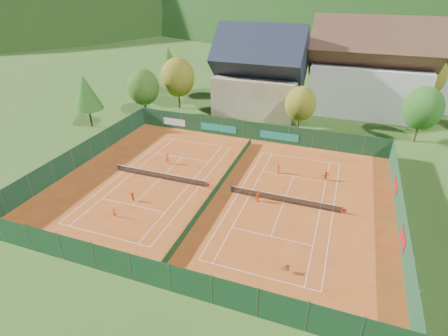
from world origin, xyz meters
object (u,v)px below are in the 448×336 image
Objects in this scene: player_right_near at (258,196)px; player_right_far_b at (326,176)px; player_right_far_a at (278,168)px; ball_hopper at (287,268)px; player_left_mid at (132,197)px; chalet at (260,76)px; hotel_block_a at (369,73)px; hotel_block_b at (446,74)px; player_left_far at (167,158)px; player_left_near at (115,212)px.

player_right_near is 10.17m from player_right_far_b.
ball_hopper is at bearing 115.72° from player_right_far_a.
player_right_near is at bearing 51.17° from player_left_mid.
player_left_mid is 0.89× the size of player_right_far_b.
hotel_block_a is (19.00, 6.00, 0.76)m from chalet.
player_right_far_a is 1.07× the size of player_right_far_b.
player_right_far_a is at bearing -122.74° from hotel_block_b.
player_left_near is at bearing 111.92° from player_left_far.
hotel_block_b is at bearing 29.74° from hotel_block_a.
player_left_far is at bearing 20.08° from player_right_far_a.
player_left_near is at bearing 146.01° from player_right_near.
hotel_block_a is 31.88m from player_right_far_a.
hotel_block_a reaches higher than player_right_far_a.
ball_hopper is at bearing -126.61° from player_right_near.
hotel_block_a is at bearing -97.92° from player_right_far_a.
hotel_block_b reaches higher than player_right_far_a.
hotel_block_a is 1.25× the size of hotel_block_b.
player_left_far is at bearing -103.24° from chalet.
player_left_near is at bearing 9.96° from player_right_far_b.
player_right_far_a is at bearing -151.39° from player_left_far.
player_right_far_a is at bearing -108.91° from hotel_block_a.
player_left_far reaches higher than player_left_mid.
player_right_far_b is at bearing -57.18° from chalet.
player_left_mid is at bearing -120.38° from hotel_block_a.
player_left_mid is (-18.83, 5.03, 0.03)m from ball_hopper.
player_left_mid is (0.13, 3.25, -0.02)m from player_left_near.
hotel_block_a reaches higher than player_left_mid.
chalet is at bearing -58.27° from player_right_far_a.
hotel_block_b is at bearing 83.83° from player_left_mid.
ball_hopper is 24.48m from player_left_far.
hotel_block_a is at bearing -150.26° from hotel_block_b.
hotel_block_b is (14.00, 8.00, -0.76)m from hotel_block_a.
ball_hopper is at bearing 57.49° from player_right_far_b.
player_left_far is at bearing -134.42° from hotel_block_b.
player_left_near is 0.79× the size of player_right_near.
player_right_far_b is at bearing 62.89° from player_left_mid.
hotel_block_a is 14.01× the size of player_right_near.
ball_hopper is at bearing -109.70° from hotel_block_b.
player_left_mid is 9.79m from player_left_far.
chalet reaches higher than player_right_far_a.
hotel_block_a reaches higher than player_left_near.
chalet is 35.85m from hotel_block_b.
hotel_block_a is 30.27m from player_right_far_b.
ball_hopper is at bearing -15.62° from player_left_near.
player_left_mid is at bearing 51.35° from player_right_far_a.
player_right_far_a reaches higher than ball_hopper.
hotel_block_a reaches higher than player_left_far.
hotel_block_b is (33.00, 14.00, -0.01)m from chalet.
player_right_far_a is (0.71, 7.32, -0.07)m from player_right_near.
hotel_block_b reaches higher than player_right_near.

